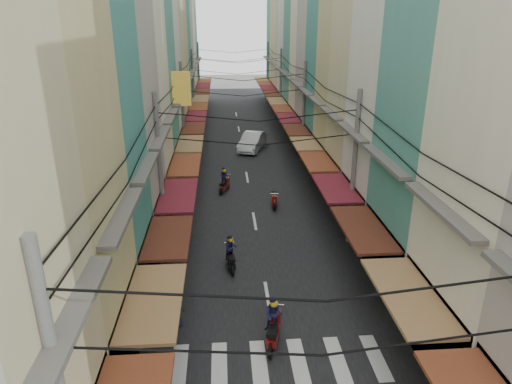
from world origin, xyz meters
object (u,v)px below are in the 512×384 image
bicycle (386,277)px  market_umbrella (391,239)px  white_car (252,150)px  traffic_sign (382,225)px

bicycle → market_umbrella: bearing=133.7°
white_car → traffic_sign: 22.01m
market_umbrella → traffic_sign: 1.37m
bicycle → traffic_sign: (-0.09, 1.00, 2.23)m
bicycle → traffic_sign: traffic_sign is taller
traffic_sign → market_umbrella: bearing=-92.6°
white_car → traffic_sign: (4.72, -21.38, 2.23)m
white_car → traffic_sign: bearing=-58.6°
market_umbrella → white_car: bearing=101.6°
market_umbrella → bicycle: bearing=68.0°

